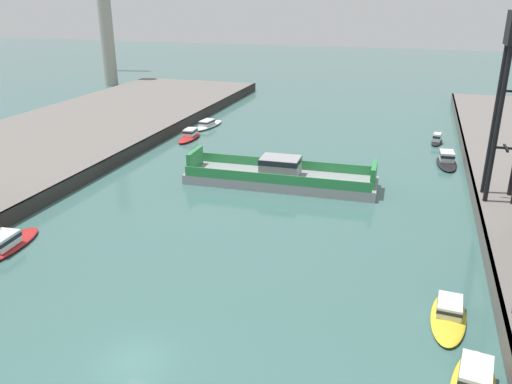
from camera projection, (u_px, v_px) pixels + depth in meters
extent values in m
plane|color=#3D6660|center=(134.00, 362.00, 30.53)|extent=(400.00, 400.00, 0.00)
cube|color=#4C4742|center=(53.00, 194.00, 53.91)|extent=(0.30, 140.00, 1.67)
cube|color=#4C4742|center=(486.00, 250.00, 42.17)|extent=(0.30, 140.00, 1.67)
cube|color=#939399|center=(280.00, 180.00, 58.78)|extent=(21.84, 6.46, 1.10)
cube|color=#2D8947|center=(286.00, 164.00, 60.91)|extent=(20.79, 0.81, 1.10)
cube|color=#2D8947|center=(274.00, 179.00, 55.86)|extent=(20.79, 0.81, 1.10)
cube|color=#939399|center=(280.00, 167.00, 58.19)|extent=(4.43, 3.30, 2.16)
cube|color=black|center=(280.00, 160.00, 57.93)|extent=(4.48, 3.34, 0.60)
cube|color=#2D8947|center=(374.00, 174.00, 55.61)|extent=(0.63, 4.04, 2.20)
cube|color=#2D8947|center=(195.00, 159.00, 60.77)|extent=(0.63, 4.04, 2.20)
ellipsoid|color=white|center=(209.00, 125.00, 84.69)|extent=(3.13, 8.01, 0.52)
cube|color=silver|center=(207.00, 122.00, 83.97)|extent=(1.88, 2.89, 0.73)
cube|color=black|center=(207.00, 122.00, 83.93)|extent=(1.94, 2.98, 0.22)
ellipsoid|color=black|center=(437.00, 142.00, 75.41)|extent=(2.06, 5.01, 0.42)
cube|color=silver|center=(437.00, 137.00, 74.82)|extent=(1.22, 1.82, 1.13)
cube|color=black|center=(437.00, 136.00, 74.77)|extent=(1.26, 1.87, 0.34)
cube|color=silver|center=(476.00, 374.00, 28.03)|extent=(2.00, 2.85, 1.00)
cube|color=black|center=(476.00, 372.00, 27.99)|extent=(2.06, 2.93, 0.30)
ellipsoid|color=red|center=(189.00, 137.00, 77.34)|extent=(2.46, 6.81, 0.57)
cube|color=silver|center=(190.00, 132.00, 77.53)|extent=(1.62, 2.42, 0.92)
cube|color=black|center=(190.00, 131.00, 77.49)|extent=(1.67, 2.49, 0.27)
ellipsoid|color=yellow|center=(448.00, 317.00, 34.40)|extent=(2.65, 6.89, 0.41)
cube|color=silver|center=(450.00, 306.00, 34.63)|extent=(1.72, 2.46, 0.79)
cube|color=black|center=(450.00, 305.00, 34.60)|extent=(1.77, 2.53, 0.24)
ellipsoid|color=black|center=(446.00, 163.00, 65.79)|extent=(2.86, 7.26, 0.45)
cube|color=silver|center=(447.00, 156.00, 65.98)|extent=(1.83, 2.60, 1.18)
cube|color=black|center=(447.00, 155.00, 65.93)|extent=(1.88, 2.67, 0.35)
ellipsoid|color=red|center=(8.00, 246.00, 44.18)|extent=(3.28, 7.73, 0.45)
cube|color=silver|center=(2.00, 241.00, 43.39)|extent=(2.08, 2.78, 1.09)
cube|color=black|center=(2.00, 239.00, 43.34)|extent=(2.14, 2.86, 0.33)
cylinder|color=black|center=(494.00, 122.00, 49.55)|extent=(0.44, 0.44, 14.47)
cylinder|color=black|center=(497.00, 128.00, 47.35)|extent=(0.44, 0.44, 14.47)
cube|color=black|center=(506.00, 148.00, 48.88)|extent=(2.47, 0.20, 0.20)
cube|color=black|center=(506.00, 148.00, 48.88)|extent=(0.20, 2.47, 0.20)
cylinder|color=beige|center=(106.00, 13.00, 141.69)|extent=(2.85, 2.85, 31.31)
cylinder|color=#9E998E|center=(105.00, 16.00, 117.68)|extent=(3.02, 3.02, 31.65)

